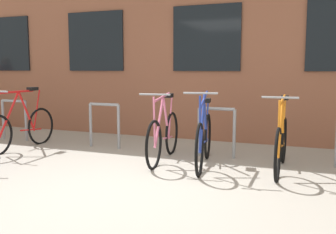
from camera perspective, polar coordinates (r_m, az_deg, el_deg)
name	(u,v)px	position (r m, az deg, el deg)	size (l,w,h in m)	color
ground_plane	(129,187)	(4.57, -5.81, -10.33)	(42.00, 42.00, 0.00)	#9E998E
storefront_building	(240,26)	(10.43, 10.57, 13.08)	(28.00, 6.26, 4.94)	brown
bike_rack	(157,123)	(6.33, -1.61, -0.92)	(6.61, 0.05, 0.78)	gray
bicycle_pink	(164,135)	(5.77, -0.66, -2.69)	(0.44, 1.67, 1.05)	black
bicycle_red	(20,127)	(7.05, -21.00, -1.37)	(0.44, 1.74, 1.07)	black
bicycle_orange	(281,143)	(5.42, 16.40, -3.64)	(0.44, 1.72, 1.06)	black
bicycle_blue	(204,139)	(5.48, 5.34, -3.22)	(0.47, 1.72, 1.09)	black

